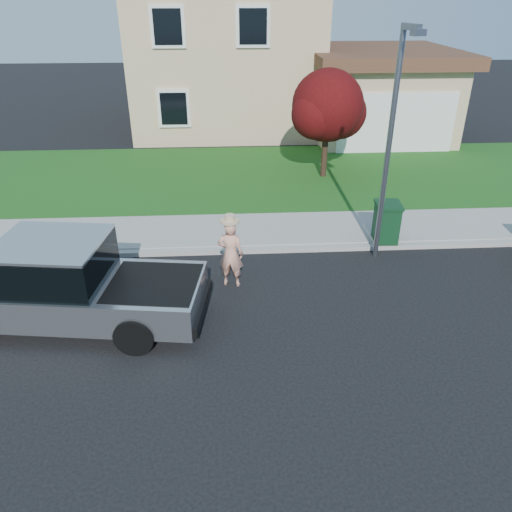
{
  "coord_description": "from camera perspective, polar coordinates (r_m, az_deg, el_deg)",
  "views": [
    {
      "loc": [
        -0.11,
        -8.2,
        5.86
      ],
      "look_at": [
        0.41,
        0.46,
        1.2
      ],
      "focal_mm": 35.0,
      "sensor_mm": 36.0,
      "label": 1
    }
  ],
  "objects": [
    {
      "name": "pickup_truck",
      "position": [
        10.29,
        -21.12,
        -3.17
      ],
      "size": [
        5.58,
        2.5,
        1.77
      ],
      "rotation": [
        0.0,
        0.0,
        -0.13
      ],
      "color": "black",
      "rests_on": "ground"
    },
    {
      "name": "ornamental_tree",
      "position": [
        17.18,
        8.29,
        16.28
      ],
      "size": [
        2.6,
        2.34,
        3.57
      ],
      "color": "black",
      "rests_on": "lawn"
    },
    {
      "name": "lawn",
      "position": [
        17.72,
        0.39,
        9.11
      ],
      "size": [
        40.0,
        7.0,
        0.1
      ],
      "primitive_type": "cube",
      "color": "#1A4D16",
      "rests_on": "ground"
    },
    {
      "name": "trash_bin",
      "position": [
        13.06,
        14.69,
        3.82
      ],
      "size": [
        0.67,
        0.75,
        1.01
      ],
      "rotation": [
        0.0,
        0.0,
        -0.08
      ],
      "color": "black",
      "rests_on": "sidewalk"
    },
    {
      "name": "street_lamp",
      "position": [
        11.64,
        15.22,
        13.07
      ],
      "size": [
        0.34,
        0.69,
        5.27
      ],
      "rotation": [
        0.0,
        0.0,
        0.23
      ],
      "color": "slate",
      "rests_on": "ground"
    },
    {
      "name": "woman",
      "position": [
        10.84,
        -2.92,
        0.39
      ],
      "size": [
        0.63,
        0.48,
        1.7
      ],
      "rotation": [
        0.0,
        0.0,
        2.93
      ],
      "color": "#E1977B",
      "rests_on": "ground"
    },
    {
      "name": "house",
      "position": [
        24.77,
        -0.08,
        22.01
      ],
      "size": [
        14.0,
        11.3,
        6.85
      ],
      "color": "tan",
      "rests_on": "ground"
    },
    {
      "name": "ground",
      "position": [
        10.08,
        -2.16,
        -7.33
      ],
      "size": [
        80.0,
        80.0,
        0.0
      ],
      "primitive_type": "plane",
      "color": "black",
      "rests_on": "ground"
    },
    {
      "name": "sidewalk",
      "position": [
        13.55,
        1.63,
        2.96
      ],
      "size": [
        40.0,
        2.0,
        0.15
      ],
      "primitive_type": "cube",
      "color": "gray",
      "rests_on": "ground"
    },
    {
      "name": "curb",
      "position": [
        12.57,
        2.05,
        0.76
      ],
      "size": [
        40.0,
        0.2,
        0.12
      ],
      "primitive_type": "cube",
      "color": "gray",
      "rests_on": "ground"
    }
  ]
}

